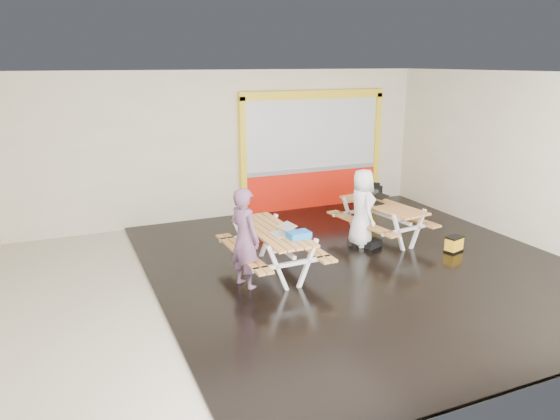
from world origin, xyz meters
name	(u,v)px	position (x,y,z in m)	size (l,w,h in m)	color
room	(301,181)	(0.00, 0.00, 1.75)	(10.02, 8.02, 3.52)	beige
deck	(361,265)	(1.25, 0.00, 0.03)	(7.50, 7.98, 0.05)	black
kiosk	(313,153)	(2.20, 3.93, 1.44)	(3.88, 0.16, 3.00)	red
picnic_table_left	(273,240)	(-0.39, 0.32, 0.64)	(1.49, 2.15, 0.84)	#C18447
picnic_table_right	(382,213)	(2.41, 1.07, 0.62)	(1.65, 2.21, 0.81)	#C18447
person_left	(245,238)	(-1.04, -0.04, 0.88)	(0.63, 0.41, 1.72)	#65415D
person_right	(362,208)	(1.79, 0.89, 0.85)	(0.77, 0.50, 1.57)	white
laptop_left	(282,231)	(-0.34, 0.02, 0.89)	(0.42, 0.39, 0.16)	silver
laptop_right	(376,200)	(2.34, 1.21, 0.87)	(0.44, 0.40, 0.17)	black
blue_pouch	(299,235)	(-0.16, -0.25, 0.89)	(0.37, 0.26, 0.11)	blue
toolbox	(369,194)	(2.43, 1.61, 0.90)	(0.41, 0.26, 0.22)	black
backpack	(375,194)	(2.91, 2.10, 0.74)	(0.36, 0.31, 0.51)	black
dark_case	(371,243)	(1.94, 0.72, 0.12)	(0.37, 0.28, 0.14)	black
fluke_bag	(454,244)	(3.30, -0.15, 0.20)	(0.41, 0.33, 0.31)	black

